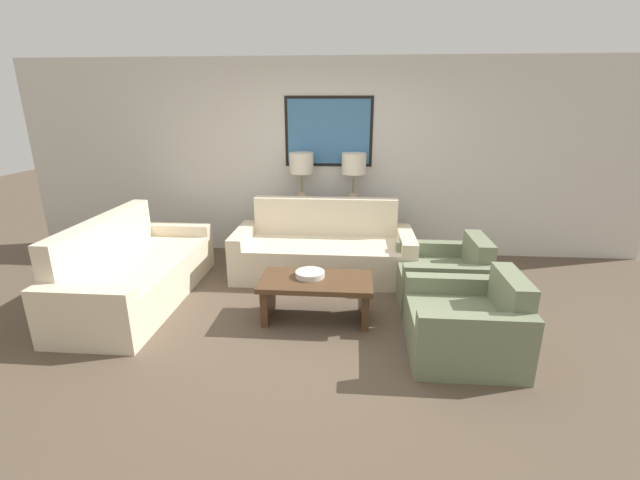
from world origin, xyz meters
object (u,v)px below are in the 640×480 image
at_px(couch_by_side, 135,274).
at_px(armchair_near_back_wall, 444,279).
at_px(decorative_bowl, 310,274).
at_px(console_table, 327,231).
at_px(table_lamp_left, 301,168).
at_px(table_lamp_right, 354,169).
at_px(couch_by_back_wall, 324,252).
at_px(armchair_near_camera, 467,326).
at_px(coffee_table, 316,290).

height_order(couch_by_side, armchair_near_back_wall, couch_by_side).
height_order(decorative_bowl, armchair_near_back_wall, armchair_near_back_wall).
relative_size(console_table, couch_by_side, 0.55).
xyz_separation_m(table_lamp_left, table_lamp_right, (0.70, 0.00, 0.00)).
bearing_deg(couch_by_back_wall, console_table, 90.00).
height_order(table_lamp_left, armchair_near_back_wall, table_lamp_left).
bearing_deg(armchair_near_camera, table_lamp_left, 125.80).
bearing_deg(armchair_near_camera, table_lamp_right, 113.02).
xyz_separation_m(coffee_table, decorative_bowl, (-0.07, 0.06, 0.15)).
distance_m(console_table, table_lamp_left, 0.94).
distance_m(table_lamp_left, table_lamp_right, 0.70).
xyz_separation_m(console_table, armchair_near_back_wall, (1.35, -1.34, -0.10)).
distance_m(console_table, armchair_near_camera, 2.71).
relative_size(coffee_table, decorative_bowl, 3.77).
height_order(couch_by_back_wall, couch_by_side, same).
bearing_deg(decorative_bowl, coffee_table, -41.13).
relative_size(couch_by_side, armchair_near_back_wall, 2.41).
relative_size(table_lamp_right, couch_by_back_wall, 0.33).
height_order(table_lamp_right, couch_by_back_wall, table_lamp_right).
relative_size(table_lamp_right, armchair_near_camera, 0.79).
bearing_deg(coffee_table, table_lamp_left, 101.01).
bearing_deg(couch_by_side, armchair_near_camera, -13.53).
xyz_separation_m(armchair_near_back_wall, armchair_near_camera, (0.00, -1.02, 0.00)).
bearing_deg(decorative_bowl, armchair_near_camera, -21.93).
bearing_deg(couch_by_side, table_lamp_right, 33.42).
bearing_deg(decorative_bowl, console_table, 88.23).
bearing_deg(coffee_table, decorative_bowl, 138.87).
xyz_separation_m(table_lamp_right, couch_by_back_wall, (-0.35, -0.66, -0.94)).
xyz_separation_m(couch_by_back_wall, coffee_table, (0.01, -1.18, 0.01)).
distance_m(table_lamp_left, armchair_near_back_wall, 2.37).
distance_m(console_table, decorative_bowl, 1.79).
xyz_separation_m(console_table, table_lamp_right, (0.35, 0.00, 0.87)).
distance_m(table_lamp_left, coffee_table, 2.09).
height_order(decorative_bowl, armchair_near_camera, armchair_near_camera).
xyz_separation_m(console_table, couch_by_side, (-2.00, -1.55, -0.06)).
distance_m(table_lamp_right, decorative_bowl, 1.99).
height_order(couch_by_back_wall, decorative_bowl, couch_by_back_wall).
relative_size(console_table, coffee_table, 1.10).
bearing_deg(console_table, armchair_near_back_wall, -44.78).
bearing_deg(table_lamp_left, armchair_near_back_wall, -38.25).
xyz_separation_m(couch_by_side, armchair_near_back_wall, (3.35, 0.21, -0.04)).
distance_m(table_lamp_right, armchair_near_camera, 2.74).
bearing_deg(table_lamp_right, couch_by_side, -146.58).
height_order(table_lamp_left, armchair_near_camera, table_lamp_left).
height_order(couch_by_back_wall, armchair_near_camera, couch_by_back_wall).
xyz_separation_m(table_lamp_left, couch_by_back_wall, (0.35, -0.66, -0.94)).
xyz_separation_m(couch_by_back_wall, couch_by_side, (-2.00, -0.88, 0.00)).
bearing_deg(decorative_bowl, table_lamp_left, 99.32).
distance_m(couch_by_back_wall, decorative_bowl, 1.14).
bearing_deg(coffee_table, armchair_near_back_wall, 20.78).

